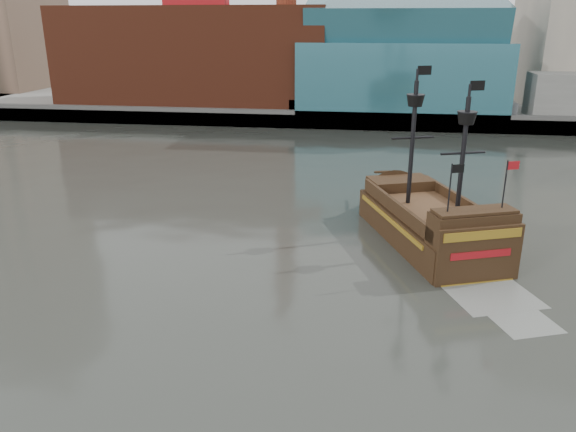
# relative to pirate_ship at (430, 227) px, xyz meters

# --- Properties ---
(ground) EXTENTS (400.00, 400.00, 0.00)m
(ground) POSITION_rel_pirate_ship_xyz_m (-10.35, -19.24, -1.17)
(ground) COLOR #2B2E29
(ground) RESTS_ON ground
(promenade_far) EXTENTS (220.00, 60.00, 2.00)m
(promenade_far) POSITION_rel_pirate_ship_xyz_m (-10.35, 72.76, -0.17)
(promenade_far) COLOR slate
(promenade_far) RESTS_ON ground
(seawall) EXTENTS (220.00, 1.00, 2.60)m
(seawall) POSITION_rel_pirate_ship_xyz_m (-10.35, 43.26, 0.13)
(seawall) COLOR #4C4C49
(seawall) RESTS_ON ground
(pirate_ship) EXTENTS (10.86, 18.00, 12.95)m
(pirate_ship) POSITION_rel_pirate_ship_xyz_m (0.00, 0.00, 0.00)
(pirate_ship) COLOR black
(pirate_ship) RESTS_ON ground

